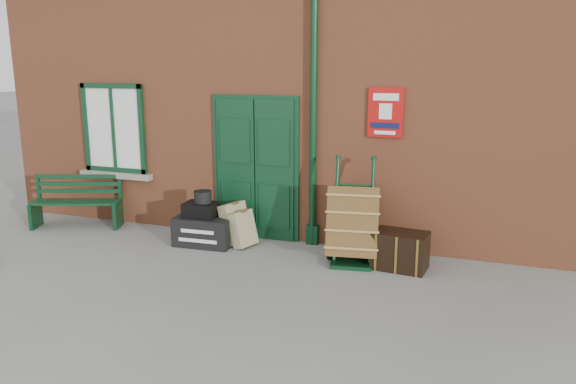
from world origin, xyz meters
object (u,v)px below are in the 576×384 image
at_px(houdini_trunk, 204,231).
at_px(porter_trolley, 353,223).
at_px(bench, 77,200).
at_px(dark_trunk, 400,250).

xyz_separation_m(houdini_trunk, porter_trolley, (2.31, 0.05, 0.34)).
xyz_separation_m(bench, houdini_trunk, (2.52, -0.19, -0.23)).
relative_size(porter_trolley, dark_trunk, 2.03).
relative_size(bench, dark_trunk, 2.15).
distance_m(bench, houdini_trunk, 2.53).
relative_size(houdini_trunk, porter_trolley, 0.61).
bearing_deg(porter_trolley, houdini_trunk, 172.00).
height_order(houdini_trunk, dark_trunk, dark_trunk).
relative_size(houdini_trunk, dark_trunk, 1.25).
height_order(houdini_trunk, porter_trolley, porter_trolley).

